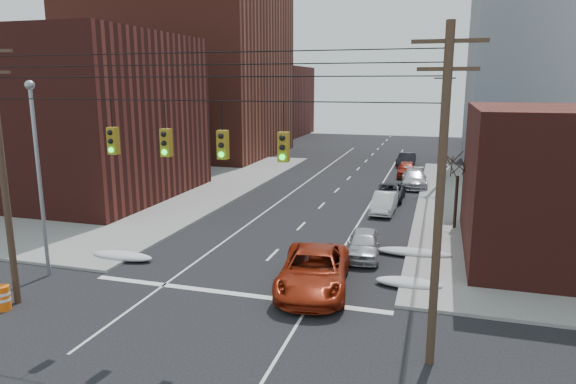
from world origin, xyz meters
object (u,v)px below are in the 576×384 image
Objects in this scene: parked_car_b at (384,203)px; red_pickup at (314,271)px; parked_car_a at (364,244)px; parked_car_d at (414,179)px; lot_car_a at (122,197)px; parked_car_c at (390,192)px; parked_car_e at (406,169)px; construction_barrel at (3,298)px; parked_car_f at (406,160)px; lot_car_c at (135,179)px; lot_car_d at (164,172)px; lot_car_b at (160,177)px.

red_pickup is at bearing -94.05° from parked_car_b.
parked_car_a is (1.52, 5.11, -0.18)m from red_pickup.
parked_car_b is at bearing 84.54° from parked_car_a.
parked_car_d is (1.60, 10.20, 0.06)m from parked_car_b.
red_pickup is at bearing -113.22° from lot_car_a.
parked_car_c is 11.06m from parked_car_e.
parked_car_e is at bearing 96.31° from parked_car_d.
parked_car_d is at bearing -46.47° from lot_car_a.
parked_car_a is at bearing 39.18° from construction_barrel.
parked_car_c is 0.88× the size of parked_car_d.
parked_car_f is 0.98× the size of lot_car_c.
lot_car_a is at bearing -166.74° from parked_car_b.
parked_car_c is at bearing -110.31° from parked_car_d.
lot_car_d is (-21.95, -15.30, 0.06)m from parked_car_f.
lot_car_d is (-22.44, -8.34, 0.03)m from parked_car_e.
lot_car_a is 3.95× the size of construction_barrel.
lot_car_c is (-1.54, -1.59, 0.04)m from lot_car_b.
lot_car_b is at bearing -132.90° from parked_car_f.
parked_car_b is 0.96× the size of lot_car_c.
parked_car_b is 21.16m from lot_car_b.
parked_car_e reaches higher than parked_car_a.
red_pickup is 30.55m from parked_car_e.
parked_car_a reaches higher than lot_car_d.
parked_car_a is at bearing -99.70° from parked_car_d.
parked_car_d is at bearing 80.02° from parked_car_a.
construction_barrel is at bearing -120.79° from parked_car_d.
lot_car_b is 4.32× the size of construction_barrel.
lot_car_b is (-22.32, -5.91, -0.01)m from parked_car_d.
parked_car_b is 4.29m from parked_car_c.
parked_car_e reaches higher than lot_car_d.
lot_car_d is at bearing 107.12° from construction_barrel.
parked_car_a is at bearing -98.45° from lot_car_a.
parked_car_d is at bearing -64.88° from lot_car_d.
parked_car_d is 5.23m from parked_car_e.
lot_car_d is (-21.89, 17.04, 0.06)m from parked_car_a.
parked_car_e reaches higher than parked_car_c.
parked_car_c is 22.05m from lot_car_d.
parked_car_f reaches higher than parked_car_b.
red_pickup is 6.30× the size of construction_barrel.
lot_car_c is at bearing 131.41° from red_pickup.
lot_car_b is (-21.28, -11.04, 0.00)m from parked_car_e.
construction_barrel is at bearing -113.53° from parked_car_e.
parked_car_d reaches higher than lot_car_d.
parked_car_c is 22.31m from lot_car_c.
red_pickup reaches higher than lot_car_a.
parked_car_a is 20.31m from parked_car_d.
parked_car_e is (0.56, 11.04, 0.11)m from parked_car_c.
lot_car_a reaches higher than construction_barrel.
parked_car_b is 4.23× the size of construction_barrel.
parked_car_c is at bearing -79.71° from lot_car_d.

